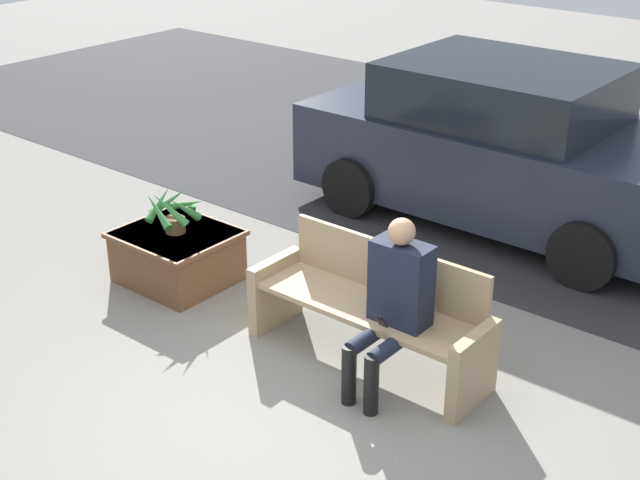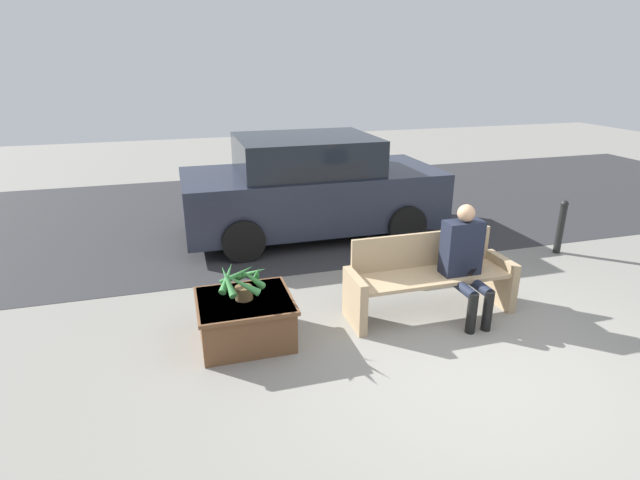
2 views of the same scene
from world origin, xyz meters
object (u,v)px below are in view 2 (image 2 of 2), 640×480
at_px(planter_box, 245,318).
at_px(parked_car, 311,188).
at_px(bollard_post, 561,226).
at_px(person_seated, 465,257).
at_px(potted_plant, 242,281).
at_px(bench, 429,277).

height_order(planter_box, parked_car, parked_car).
bearing_deg(bollard_post, parked_car, 150.15).
xyz_separation_m(person_seated, potted_plant, (-2.37, 0.16, -0.04)).
bearing_deg(bench, parked_car, 100.45).
xyz_separation_m(person_seated, parked_car, (-0.86, 3.15, 0.07)).
xyz_separation_m(parked_car, bollard_post, (3.26, -1.87, -0.35)).
relative_size(bench, planter_box, 1.99).
bearing_deg(person_seated, potted_plant, 176.18).
bearing_deg(parked_car, potted_plant, -116.83).
distance_m(bench, potted_plant, 2.07).
bearing_deg(planter_box, bollard_post, 13.36).
height_order(parked_car, bollard_post, parked_car).
distance_m(person_seated, bollard_post, 2.73).
distance_m(bench, parked_car, 3.03).
bearing_deg(bollard_post, bench, -157.98).
height_order(person_seated, planter_box, person_seated).
bearing_deg(bollard_post, planter_box, -166.64).
bearing_deg(planter_box, parked_car, 63.33).
height_order(planter_box, potted_plant, potted_plant).
bearing_deg(potted_plant, bench, 0.73).
distance_m(potted_plant, bollard_post, 4.91).
xyz_separation_m(planter_box, parked_car, (1.51, 3.00, 0.51)).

